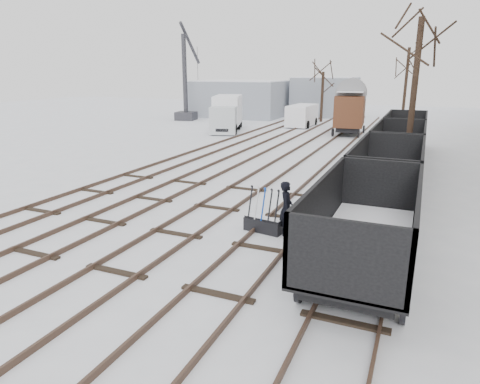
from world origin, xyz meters
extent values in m
plane|color=white|center=(0.00, 0.00, 0.00)|extent=(120.00, 120.00, 0.00)
cube|color=black|center=(-6.72, 14.00, 0.07)|extent=(0.07, 52.00, 0.15)
cube|color=black|center=(-5.28, 14.00, 0.07)|extent=(0.07, 52.00, 0.15)
cube|color=black|center=(-6.00, 2.00, 0.03)|extent=(1.90, 0.20, 0.08)
cube|color=black|center=(-3.72, 14.00, 0.07)|extent=(0.07, 52.00, 0.15)
cube|color=black|center=(-2.28, 14.00, 0.07)|extent=(0.07, 52.00, 0.15)
cube|color=black|center=(-3.00, 2.00, 0.03)|extent=(1.90, 0.20, 0.08)
cube|color=black|center=(-0.72, 14.00, 0.07)|extent=(0.07, 52.00, 0.15)
cube|color=black|center=(0.72, 14.00, 0.07)|extent=(0.07, 52.00, 0.15)
cube|color=black|center=(0.00, 2.00, 0.03)|extent=(1.90, 0.20, 0.08)
cube|color=black|center=(2.28, 14.00, 0.07)|extent=(0.07, 52.00, 0.15)
cube|color=black|center=(3.72, 14.00, 0.07)|extent=(0.07, 52.00, 0.15)
cube|color=black|center=(3.00, 2.00, 0.03)|extent=(1.90, 0.20, 0.08)
cube|color=black|center=(5.28, 14.00, 0.07)|extent=(0.07, 52.00, 0.15)
cube|color=black|center=(6.72, 14.00, 0.07)|extent=(0.07, 52.00, 0.15)
cube|color=black|center=(6.00, 2.00, 0.03)|extent=(1.90, 0.20, 0.08)
cube|color=#9096A2|center=(-13.00, 36.00, 2.00)|extent=(10.00, 8.00, 4.00)
cube|color=white|center=(-13.00, 36.00, 4.05)|extent=(9.80, 7.84, 0.10)
cube|color=#9096A2|center=(-4.00, 40.00, 2.20)|extent=(7.00, 6.00, 4.40)
cube|color=white|center=(-4.00, 40.00, 4.45)|extent=(6.86, 5.88, 0.10)
cube|color=black|center=(2.54, 1.36, 0.22)|extent=(1.35, 0.63, 0.44)
cube|color=black|center=(2.54, 1.36, 0.46)|extent=(1.33, 0.51, 0.06)
cube|color=white|center=(2.54, 1.36, 0.50)|extent=(1.28, 0.46, 0.03)
cylinder|color=black|center=(2.05, 1.44, 0.95)|extent=(0.10, 0.32, 1.08)
cylinder|color=silver|center=(2.30, 1.40, 0.95)|extent=(0.10, 0.32, 1.08)
cylinder|color=#0D3DB3|center=(2.54, 1.36, 0.95)|extent=(0.10, 0.32, 1.08)
cylinder|color=black|center=(2.79, 1.32, 0.95)|extent=(0.10, 0.32, 1.08)
cylinder|color=black|center=(3.04, 1.28, 0.95)|extent=(0.10, 0.32, 1.08)
imported|color=black|center=(3.29, 1.46, 0.89)|extent=(0.58, 0.74, 1.78)
cube|color=black|center=(6.00, -0.53, 0.66)|extent=(1.96, 5.40, 0.41)
cube|color=black|center=(6.00, -0.53, 0.87)|extent=(2.45, 6.13, 0.12)
cube|color=black|center=(4.82, -0.53, 1.69)|extent=(0.10, 6.13, 1.64)
cube|color=black|center=(7.18, -0.53, 1.69)|extent=(0.10, 6.13, 1.64)
cube|color=white|center=(6.00, -0.53, 0.97)|extent=(2.21, 5.89, 0.06)
cylinder|color=black|center=(4.88, -2.50, 0.36)|extent=(0.12, 0.72, 0.72)
cylinder|color=black|center=(7.12, 1.43, 0.36)|extent=(0.12, 0.72, 0.72)
cube|color=black|center=(6.00, 5.87, 0.66)|extent=(1.96, 5.40, 0.41)
cube|color=black|center=(6.00, 5.87, 0.87)|extent=(2.45, 6.13, 0.12)
cube|color=black|center=(4.82, 5.87, 1.69)|extent=(0.10, 6.13, 1.64)
cube|color=black|center=(7.18, 5.87, 1.69)|extent=(0.10, 6.13, 1.64)
cube|color=white|center=(6.00, 5.87, 0.97)|extent=(2.21, 5.89, 0.06)
cylinder|color=black|center=(4.88, 3.90, 0.36)|extent=(0.12, 0.72, 0.72)
cylinder|color=black|center=(7.12, 7.83, 0.36)|extent=(0.12, 0.72, 0.72)
cube|color=black|center=(6.00, 12.27, 0.66)|extent=(1.96, 5.40, 0.41)
cube|color=black|center=(6.00, 12.27, 0.87)|extent=(2.45, 6.13, 0.12)
cube|color=black|center=(4.82, 12.27, 1.69)|extent=(0.10, 6.13, 1.64)
cube|color=black|center=(7.18, 12.27, 1.69)|extent=(0.10, 6.13, 1.64)
cube|color=white|center=(6.00, 12.27, 0.97)|extent=(2.21, 5.89, 0.06)
cylinder|color=black|center=(4.88, 10.30, 0.36)|extent=(0.12, 0.72, 0.72)
cylinder|color=black|center=(7.12, 14.23, 0.36)|extent=(0.12, 0.72, 0.72)
cube|color=black|center=(6.00, 18.67, 0.66)|extent=(1.96, 5.40, 0.41)
cube|color=black|center=(6.00, 18.67, 0.87)|extent=(2.45, 6.13, 0.12)
cube|color=black|center=(4.82, 18.67, 1.69)|extent=(0.10, 6.13, 1.64)
cube|color=black|center=(7.18, 18.67, 1.69)|extent=(0.10, 6.13, 1.64)
cube|color=white|center=(6.00, 18.67, 0.97)|extent=(2.21, 5.89, 0.06)
cylinder|color=black|center=(4.88, 16.70, 0.36)|extent=(0.12, 0.72, 0.72)
cylinder|color=black|center=(7.12, 20.63, 0.36)|extent=(0.12, 0.72, 0.72)
cube|color=black|center=(1.32, 25.34, 0.61)|extent=(2.18, 4.28, 0.38)
cube|color=#442314|center=(1.32, 25.34, 2.02)|extent=(2.68, 4.88, 2.44)
cube|color=white|center=(1.32, 25.34, 3.56)|extent=(2.44, 4.63, 0.04)
cylinder|color=black|center=(0.29, 23.84, 0.33)|extent=(0.11, 0.66, 0.66)
cylinder|color=black|center=(2.35, 26.84, 0.33)|extent=(0.11, 0.66, 0.66)
cube|color=black|center=(-9.08, 23.48, 0.49)|extent=(3.10, 6.74, 0.27)
cube|color=silver|center=(-9.08, 20.99, 1.20)|extent=(2.57, 2.35, 2.22)
cube|color=white|center=(-9.08, 24.19, 1.77)|extent=(3.54, 5.07, 2.48)
cube|color=white|center=(-9.08, 24.19, 3.03)|extent=(3.47, 4.98, 0.04)
cylinder|color=black|center=(-10.06, 21.17, 0.44)|extent=(0.27, 0.89, 0.89)
cylinder|color=black|center=(-8.10, 25.96, 0.44)|extent=(0.27, 0.89, 0.89)
cube|color=white|center=(-3.79, 29.21, 1.05)|extent=(2.11, 4.66, 1.89)
cube|color=white|center=(-3.79, 29.21, 2.01)|extent=(2.05, 4.56, 0.04)
cylinder|color=black|center=(-4.73, 27.75, 0.37)|extent=(0.23, 0.73, 0.73)
cylinder|color=black|center=(-2.84, 30.68, 0.37)|extent=(0.23, 0.73, 0.73)
cube|color=#313136|center=(-16.83, 29.60, 0.44)|extent=(2.31, 2.31, 0.89)
cylinder|color=#313136|center=(-16.83, 29.60, 4.43)|extent=(0.49, 0.49, 8.85)
cylinder|color=#313136|center=(-16.83, 31.59, 7.97)|extent=(1.30, 5.60, 4.08)
cylinder|color=black|center=(-16.83, 33.92, 5.31)|extent=(0.04, 0.04, 4.98)
cylinder|color=black|center=(6.46, 11.84, 3.81)|extent=(0.30, 0.30, 7.61)
cylinder|color=black|center=(-2.96, 33.75, 2.54)|extent=(0.30, 0.30, 5.08)
cylinder|color=black|center=(4.92, 36.40, 3.71)|extent=(0.30, 0.30, 7.42)
camera|label=1|loc=(7.11, -11.20, 5.17)|focal=32.00mm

